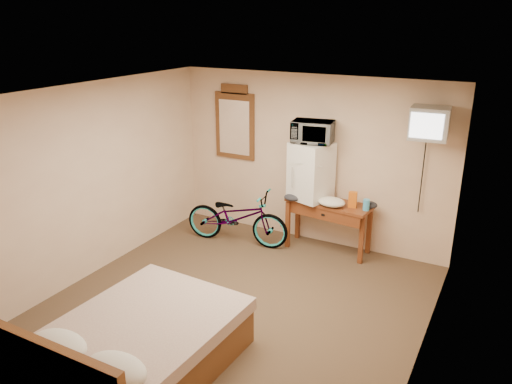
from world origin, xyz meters
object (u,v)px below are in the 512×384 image
Objects in this scene: desk at (328,211)px; wall_mirror at (235,123)px; blue_cup at (366,205)px; bed at (135,347)px; crt_television at (429,123)px; mini_fridge at (311,171)px; bicycle at (237,217)px; microwave at (313,132)px.

wall_mirror is (-1.69, 0.27, 1.06)m from desk.
blue_cup is 0.08× the size of bed.
wall_mirror is (-2.93, 0.25, -0.33)m from crt_television.
mini_fridge reaches higher than blue_cup.
crt_television is 3.02m from bicycle.
blue_cup reaches higher than desk.
desk is 0.63m from mini_fridge.
crt_television is (0.69, 0.05, 1.18)m from blue_cup.
mini_fridge is at bearing 179.36° from crt_television.
desk is at bearing 177.04° from blue_cup.
desk is at bearing -9.06° from wall_mirror.
microwave reaches higher than mini_fridge.
blue_cup is at bearing -176.11° from crt_television.
mini_fridge is at bearing 84.12° from bed.
bicycle is at bearing -58.42° from wall_mirror.
wall_mirror is 0.58× the size of bed.
wall_mirror is at bearing 172.44° from blue_cup.
wall_mirror is 1.47m from bicycle.
bicycle is (-0.99, -0.41, -1.32)m from microwave.
microwave is 1.56m from crt_television.
mini_fridge reaches higher than bicycle.
desk is 2.01m from wall_mirror.
wall_mirror is at bearing 160.91° from microwave.
crt_television is at bearing -89.43° from bicycle.
bicycle is 3.08m from bed.
wall_mirror is 0.72× the size of bicycle.
desk is 1.09× the size of wall_mirror.
wall_mirror is 4.04m from bed.
microwave is 0.48× the size of wall_mirror.
mini_fridge is 1.76m from crt_television.
desk is 0.59m from blue_cup.
crt_television is 2.96m from wall_mirror.
bed reaches higher than bicycle.
blue_cup is 1.92m from bicycle.
bicycle is (-1.29, -0.38, -0.20)m from desk.
bicycle is at bearing -171.09° from crt_television.
microwave reaches higher than bicycle.
desk is 1.16m from microwave.
desk is at bearing -81.97° from bicycle.
wall_mirror is at bearing 105.90° from bed.
crt_television reaches higher than bed.
bed is at bearing -100.83° from desk.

